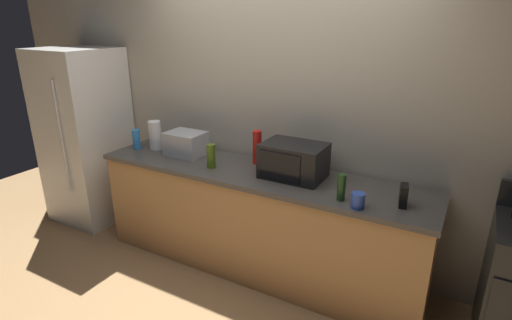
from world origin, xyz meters
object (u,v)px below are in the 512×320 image
at_px(toaster_oven, 186,144).
at_px(bottle_olive_oil, 211,156).
at_px(bottle_wine, 341,187).
at_px(cordless_phone, 403,196).
at_px(bottle_spray_cleaner, 136,139).
at_px(bottle_hot_sauce, 257,147).
at_px(paper_towel_roll, 155,135).
at_px(microwave, 294,161).
at_px(refrigerator, 86,137).
at_px(mug_blue, 358,200).

relative_size(toaster_oven, bottle_olive_oil, 1.70).
distance_m(toaster_oven, bottle_wine, 1.55).
relative_size(cordless_phone, bottle_spray_cleaner, 0.80).
height_order(bottle_wine, bottle_spray_cleaner, same).
bearing_deg(bottle_olive_oil, bottle_hot_sauce, 43.56).
relative_size(paper_towel_roll, bottle_olive_oil, 1.35).
distance_m(toaster_oven, cordless_phone, 1.92).
relative_size(cordless_phone, bottle_hot_sauce, 0.52).
height_order(toaster_oven, bottle_hot_sauce, bottle_hot_sauce).
relative_size(microwave, cordless_phone, 3.20).
xyz_separation_m(refrigerator, paper_towel_roll, (0.93, 0.05, 0.13)).
relative_size(microwave, bottle_olive_oil, 2.40).
distance_m(bottle_wine, mug_blue, 0.15).
distance_m(paper_towel_roll, bottle_hot_sauce, 1.04).
distance_m(refrigerator, microwave, 2.36).
bearing_deg(paper_towel_roll, bottle_spray_cleaner, -153.10).
bearing_deg(refrigerator, microwave, 1.17).
bearing_deg(refrigerator, bottle_hot_sauce, 5.10).
distance_m(cordless_phone, bottle_wine, 0.40).
xyz_separation_m(cordless_phone, bottle_wine, (-0.39, -0.11, 0.02)).
bearing_deg(bottle_wine, refrigerator, 176.41).
xyz_separation_m(refrigerator, mug_blue, (2.95, -0.24, 0.05)).
bearing_deg(bottle_olive_oil, bottle_spray_cleaner, 176.01).
bearing_deg(bottle_wine, cordless_phone, 15.76).
distance_m(bottle_olive_oil, mug_blue, 1.28).
bearing_deg(toaster_oven, cordless_phone, -3.81).
xyz_separation_m(paper_towel_roll, bottle_wine, (1.88, -0.23, -0.04)).
height_order(paper_towel_roll, bottle_spray_cleaner, paper_towel_roll).
bearing_deg(bottle_spray_cleaner, bottle_olive_oil, -3.99).
xyz_separation_m(cordless_phone, mug_blue, (-0.25, -0.17, -0.02)).
xyz_separation_m(bottle_spray_cleaner, bottle_hot_sauce, (1.19, 0.21, 0.05)).
relative_size(bottle_olive_oil, bottle_spray_cleaner, 1.07).
relative_size(refrigerator, cordless_phone, 12.00).
bearing_deg(bottle_spray_cleaner, cordless_phone, -0.82).
relative_size(bottle_hot_sauce, mug_blue, 2.78).
relative_size(microwave, bottle_wine, 2.55).
bearing_deg(paper_towel_roll, bottle_wine, -6.87).
distance_m(microwave, paper_towel_roll, 1.42).
bearing_deg(toaster_oven, bottle_spray_cleaner, -169.84).
bearing_deg(toaster_oven, bottle_olive_oil, -21.81).
relative_size(toaster_oven, cordless_phone, 2.27).
height_order(cordless_phone, bottle_olive_oil, bottle_olive_oil).
relative_size(refrigerator, microwave, 3.75).
height_order(microwave, cordless_phone, microwave).
relative_size(refrigerator, toaster_oven, 5.29).
distance_m(toaster_oven, bottle_hot_sauce, 0.69).
bearing_deg(cordless_phone, bottle_wine, -175.42).
bearing_deg(cordless_phone, toaster_oven, 165.02).
bearing_deg(microwave, bottle_spray_cleaner, -177.10).
bearing_deg(mug_blue, toaster_oven, 169.84).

